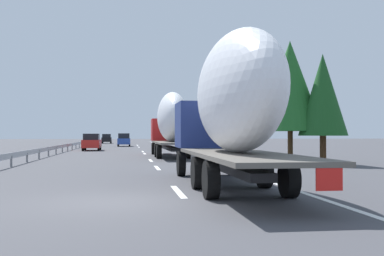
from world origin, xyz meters
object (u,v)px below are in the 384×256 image
Objects in this scene: truck_trailing at (231,105)px; car_black_suv at (107,139)px; truck_lead at (171,122)px; car_blue_sedan at (124,140)px; car_red_compact at (92,142)px; road_sign at (179,132)px.

truck_trailing is 3.17× the size of car_black_suv.
truck_lead is at bearing -0.00° from truck_trailing.
truck_lead is at bearing -172.54° from car_black_suv.
car_blue_sedan reaches higher than car_black_suv.
truck_lead is 3.03× the size of car_red_compact.
car_red_compact is at bearing -179.83° from car_black_suv.
truck_trailing reaches higher than car_blue_sedan.
car_blue_sedan is (-22.76, -3.44, 0.03)m from car_black_suv.
car_red_compact is (37.13, 7.18, -1.80)m from truck_trailing.
truck_trailing reaches higher than car_red_compact.
car_red_compact is at bearing 24.71° from truck_lead.
road_sign is at bearing -144.57° from car_blue_sedan.
truck_trailing is at bearing -175.95° from car_blue_sedan.
road_sign is (-9.77, -6.95, 1.13)m from car_blue_sedan.
car_black_suv is 40.10m from car_red_compact.
car_blue_sedan is 12.05m from road_sign.
car_blue_sedan is 1.50× the size of road_sign.
truck_lead is 56.20m from car_black_suv.
car_blue_sedan is at bearing 35.43° from road_sign.
road_sign is (7.57, -10.27, 1.15)m from car_red_compact.
truck_lead is 1.04× the size of truck_trailing.
car_blue_sedan is at bearing 6.67° from truck_lead.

